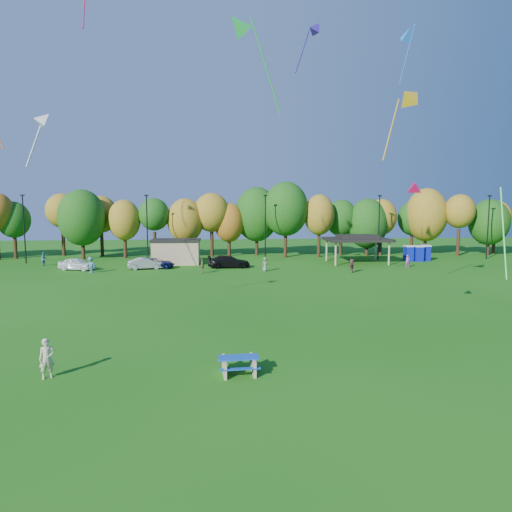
{
  "coord_description": "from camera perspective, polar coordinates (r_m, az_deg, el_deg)",
  "views": [
    {
      "loc": [
        -4.18,
        -22.35,
        7.85
      ],
      "look_at": [
        -1.95,
        6.0,
        4.6
      ],
      "focal_mm": 32.0,
      "sensor_mm": 36.0,
      "label": 1
    }
  ],
  "objects": [
    {
      "name": "lamp_posts",
      "position": [
        62.73,
        1.17,
        3.82
      ],
      "size": [
        64.5,
        0.25,
        9.09
      ],
      "color": "black",
      "rests_on": "ground"
    },
    {
      "name": "kite_flyer",
      "position": [
        23.07,
        -24.68,
        -11.58
      ],
      "size": [
        0.79,
        0.69,
        1.83
      ],
      "primitive_type": "imported",
      "rotation": [
        0.0,
        0.0,
        0.46
      ],
      "color": "beige",
      "rests_on": "ground"
    },
    {
      "name": "far_person_2",
      "position": [
        64.36,
        -24.97,
        -0.34
      ],
      "size": [
        0.99,
        1.04,
        1.7
      ],
      "primitive_type": "imported",
      "rotation": [
        0.0,
        0.0,
        1.0
      ],
      "color": "teal",
      "rests_on": "ground"
    },
    {
      "name": "utility_building",
      "position": [
        60.95,
        -9.94,
        0.57
      ],
      "size": [
        6.3,
        4.3,
        3.25
      ],
      "color": "tan",
      "rests_on": "ground"
    },
    {
      "name": "kite_8",
      "position": [
        43.45,
        7.53,
        26.38
      ],
      "size": [
        2.7,
        1.61,
        4.43
      ],
      "color": "navy"
    },
    {
      "name": "kite_15",
      "position": [
        37.27,
        18.96,
        18.26
      ],
      "size": [
        3.35,
        2.58,
        5.68
      ],
      "color": "gold"
    },
    {
      "name": "car_b",
      "position": [
        56.79,
        -13.6,
        -0.9
      ],
      "size": [
        4.47,
        2.22,
        1.41
      ],
      "primitive_type": "imported",
      "rotation": [
        0.0,
        0.0,
        1.75
      ],
      "color": "gray",
      "rests_on": "ground"
    },
    {
      "name": "tree_line",
      "position": [
        67.97,
        -1.83,
        4.88
      ],
      "size": [
        93.57,
        10.55,
        11.15
      ],
      "color": "black",
      "rests_on": "ground"
    },
    {
      "name": "ground",
      "position": [
        24.06,
        5.91,
        -12.56
      ],
      "size": [
        160.0,
        160.0,
        0.0
      ],
      "primitive_type": "plane",
      "color": "#19600F",
      "rests_on": "ground"
    },
    {
      "name": "pavilion",
      "position": [
        62.25,
        12.52,
        2.1
      ],
      "size": [
        8.2,
        6.2,
        3.77
      ],
      "color": "tan",
      "rests_on": "ground"
    },
    {
      "name": "kite_3",
      "position": [
        37.68,
        -2.15,
        26.85
      ],
      "size": [
        4.47,
        2.33,
        7.56
      ],
      "color": "green"
    },
    {
      "name": "kite_5",
      "position": [
        30.25,
        -24.98,
        15.17
      ],
      "size": [
        2.03,
        1.4,
        3.36
      ],
      "color": "silver"
    },
    {
      "name": "far_person_4",
      "position": [
        53.56,
        11.89,
        -1.19
      ],
      "size": [
        0.96,
        1.56,
        1.61
      ],
      "primitive_type": "imported",
      "rotation": [
        0.0,
        0.0,
        4.36
      ],
      "color": "#83364C",
      "rests_on": "ground"
    },
    {
      "name": "kite_6",
      "position": [
        28.68,
        19.14,
        8.29
      ],
      "size": [
        1.19,
        1.38,
        1.2
      ],
      "color": "#C80B49"
    },
    {
      "name": "far_person_3",
      "position": [
        55.38,
        -19.99,
        -1.07
      ],
      "size": [
        1.37,
        1.14,
        1.85
      ],
      "primitive_type": "imported",
      "rotation": [
        0.0,
        0.0,
        5.83
      ],
      "color": "teal",
      "rests_on": "ground"
    },
    {
      "name": "car_d",
      "position": [
        56.52,
        -3.41,
        -0.71
      ],
      "size": [
        5.25,
        2.23,
        1.51
      ],
      "primitive_type": "imported",
      "rotation": [
        0.0,
        0.0,
        1.59
      ],
      "color": "black",
      "rests_on": "ground"
    },
    {
      "name": "car_c",
      "position": [
        57.17,
        -12.4,
        -0.9
      ],
      "size": [
        4.51,
        2.11,
        1.25
      ],
      "primitive_type": "imported",
      "rotation": [
        0.0,
        0.0,
        1.58
      ],
      "color": "#0C144B",
      "rests_on": "ground"
    },
    {
      "name": "kite_4",
      "position": [
        57.91,
        18.39,
        24.81
      ],
      "size": [
        2.28,
        4.01,
        6.6
      ],
      "color": "#2879FF"
    },
    {
      "name": "porta_potties",
      "position": [
        66.88,
        19.54,
        0.34
      ],
      "size": [
        3.75,
        1.78,
        2.18
      ],
      "color": "#0D1BAB",
      "rests_on": "ground"
    },
    {
      "name": "car_a",
      "position": [
        58.41,
        -21.49,
        -0.93
      ],
      "size": [
        4.69,
        2.95,
        1.49
      ],
      "primitive_type": "imported",
      "rotation": [
        0.0,
        0.0,
        1.27
      ],
      "color": "white",
      "rests_on": "ground"
    },
    {
      "name": "far_person_0",
      "position": [
        53.43,
        1.15,
        -1.04
      ],
      "size": [
        0.96,
        0.83,
        1.66
      ],
      "primitive_type": "imported",
      "rotation": [
        0.0,
        0.0,
        0.46
      ],
      "color": "#698D60",
      "rests_on": "ground"
    },
    {
      "name": "far_person_1",
      "position": [
        52.14,
        -6.74,
        -1.23
      ],
      "size": [
        0.54,
        1.06,
        1.73
      ],
      "primitive_type": "imported",
      "rotation": [
        0.0,
        0.0,
        4.83
      ],
      "color": "olive",
      "rests_on": "ground"
    },
    {
      "name": "far_person_5",
      "position": [
        59.74,
        18.43,
        -0.62
      ],
      "size": [
        0.57,
        0.38,
        1.56
      ],
      "primitive_type": "imported",
      "rotation": [
        0.0,
        0.0,
        0.0
      ],
      "color": "#A34DA1",
      "rests_on": "ground"
    },
    {
      "name": "picnic_table",
      "position": [
        21.77,
        -2.18,
        -13.31
      ],
      "size": [
        1.95,
        1.65,
        0.8
      ],
      "rotation": [
        0.0,
        0.0,
        0.07
      ],
      "color": "tan",
      "rests_on": "ground"
    }
  ]
}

